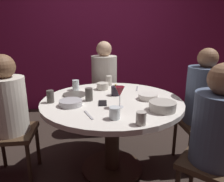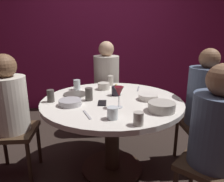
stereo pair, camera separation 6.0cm
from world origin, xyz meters
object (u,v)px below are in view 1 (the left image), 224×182
seated_diner_left (8,105)px  wine_glass (120,92)px  cup_beside_wine (50,96)px  bowl_sauce_side (162,106)px  bowl_serving_large (71,103)px  cup_by_right_diner (89,94)px  seated_diner_back (104,78)px  seated_diner_front_right (217,128)px  dining_table (112,116)px  candle_holder (116,91)px  bowl_salad_center (148,97)px  cell_phone (103,103)px  cup_center_front (109,81)px  cup_by_left_diner (115,113)px  dinner_plate (74,94)px  seated_diner_right (203,96)px  cup_far_edge (141,118)px  bowl_small_white (103,86)px  cup_near_candle (76,85)px

seated_diner_left → wine_glass: size_ratio=6.59×
cup_beside_wine → bowl_sauce_side: bearing=-18.4°
bowl_serving_large → cup_by_right_diner: cup_by_right_diner is taller
seated_diner_back → seated_diner_front_right: (0.63, -1.52, -0.03)m
dining_table → seated_diner_left: seated_diner_left is taller
candle_holder → bowl_salad_center: 0.32m
cell_phone → cup_center_front: (0.12, 0.63, 0.05)m
seated_diner_left → bowl_sauce_side: size_ratio=5.51×
bowl_salad_center → cup_by_left_diner: size_ratio=2.02×
dinner_plate → seated_diner_left: bearing=-163.0°
seated_diner_right → wine_glass: bearing=14.2°
seated_diner_right → dinner_plate: size_ratio=5.33×
dinner_plate → cell_phone: 0.38m
bowl_serving_large → bowl_salad_center: bearing=7.6°
dinner_plate → bowl_serving_large: (-0.01, -0.30, 0.02)m
cup_far_edge → cup_beside_wine: bearing=141.6°
bowl_small_white → cup_beside_wine: 0.61m
bowl_small_white → cup_by_left_diner: 0.80m
seated_diner_front_right → cup_beside_wine: seated_diner_front_right is taller
dinner_plate → bowl_small_white: size_ratio=1.77×
dinner_plate → cup_far_edge: bearing=-56.7°
seated_diner_front_right → dinner_plate: 1.27m
cell_phone → bowl_small_white: (0.03, 0.46, 0.03)m
bowl_serving_large → cup_by_right_diner: 0.20m
cup_by_right_diner → seated_diner_right: bearing=0.4°
seated_diner_front_right → bowl_small_white: (-0.69, 0.99, 0.06)m
cup_near_candle → cup_by_left_diner: cup_near_candle is taller
wine_glass → cup_near_candle: (-0.38, 0.58, -0.08)m
bowl_serving_large → bowl_sauce_side: 0.75m
dinner_plate → cell_phone: (0.25, -0.28, -0.00)m
candle_holder → cup_center_front: size_ratio=1.02×
seated_diner_right → seated_diner_front_right: (-0.25, -0.63, -0.02)m
bowl_sauce_side → dining_table: bearing=138.1°
seated_diner_right → cup_by_left_diner: seated_diner_right is taller
candle_holder → cup_by_right_diner: (-0.26, -0.13, 0.01)m
cup_by_left_diner → cup_by_right_diner: 0.47m
dinner_plate → cup_center_front: 0.52m
cup_center_front → cup_far_edge: cup_center_front is taller
cup_near_candle → cup_beside_wine: size_ratio=0.97×
bowl_small_white → cup_center_front: (0.09, 0.17, 0.02)m
seated_diner_back → bowl_small_white: 0.54m
bowl_small_white → seated_diner_right: bearing=-20.6°
cup_center_front → seated_diner_left: bearing=-150.7°
dining_table → cup_near_candle: bearing=133.3°
seated_diner_back → bowl_small_white: (-0.06, -0.53, 0.03)m
seated_diner_left → bowl_salad_center: bearing=-1.4°
seated_diner_right → cup_center_front: seated_diner_right is taller
bowl_salad_center → bowl_small_white: size_ratio=1.40×
seated_diner_back → wine_glass: 1.11m
dinner_plate → cup_far_edge: 0.87m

